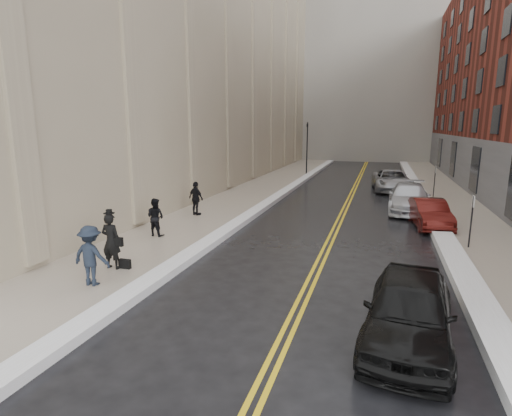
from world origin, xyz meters
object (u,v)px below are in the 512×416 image
Objects in this scene: car_maroon at (429,213)px; car_silver_far at (392,180)px; pedestrian_c at (196,198)px; pedestrian_a at (155,217)px; pedestrian_main at (111,241)px; car_silver_near at (409,198)px; pedestrian_b at (91,256)px; car_black at (409,310)px.

car_silver_far is (-1.54, 11.09, 0.12)m from car_maroon.
car_maroon is 2.29× the size of pedestrian_c.
pedestrian_main is at bearing 108.75° from pedestrian_a.
car_silver_near is at bearing 94.25° from car_maroon.
car_silver_far is at bearing 90.46° from car_maroon.
car_silver_near reaches higher than car_maroon.
pedestrian_c is at bearing -179.71° from car_maroon.
pedestrian_c is (-1.25, 9.71, -0.02)m from pedestrian_b.
pedestrian_c is at bearing -134.22° from car_silver_far.
car_silver_near is (0.86, 15.27, 0.00)m from car_black.
car_black is at bearing -91.72° from car_silver_near.
car_black is 1.13× the size of car_maroon.
pedestrian_main is 8.38m from pedestrian_c.
pedestrian_b is at bearing -117.21° from car_silver_far.
car_silver_far is 22.98m from pedestrian_main.
pedestrian_c is (-0.92, 8.33, -0.05)m from pedestrian_main.
car_black is 2.80× the size of pedestrian_a.
pedestrian_main is 1.42m from pedestrian_b.
pedestrian_b reaches higher than car_maroon.
car_maroon is 0.72× the size of car_silver_far.
car_silver_far reaches higher than car_black.
pedestrian_c is at bearing -84.33° from pedestrian_main.
car_maroon is at bearing -138.11° from pedestrian_main.
car_black is 14.31m from pedestrian_c.
car_silver_near is 0.95× the size of car_silver_far.
car_black is 11.80m from car_maroon.
pedestrian_b is at bearing -140.34° from car_maroon.
pedestrian_c is (-10.20, -12.69, 0.26)m from car_silver_far.
car_maroon is 13.02m from pedestrian_a.
pedestrian_b is (-10.50, -11.30, 0.39)m from car_maroon.
pedestrian_main reaches higher than car_maroon.
pedestrian_b is 9.79m from pedestrian_c.
pedestrian_main reaches higher than car_silver_far.
car_silver_far is at bearing -112.11° from pedestrian_b.
car_silver_near is 17.80m from pedestrian_b.
car_black is at bearing 157.67° from pedestrian_a.
pedestrian_b is at bearing -176.52° from car_black.
pedestrian_b is at bearing -121.74° from car_silver_near.
pedestrian_b is (1.11, -5.42, 0.09)m from pedestrian_a.
pedestrian_b reaches higher than pedestrian_c.
pedestrian_b is at bearing 102.65° from pedestrian_main.
pedestrian_a is at bearing -137.42° from car_silver_near.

